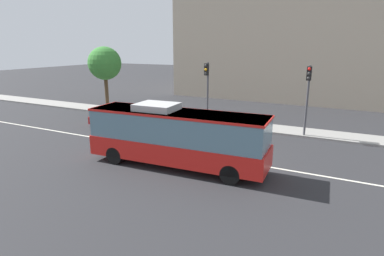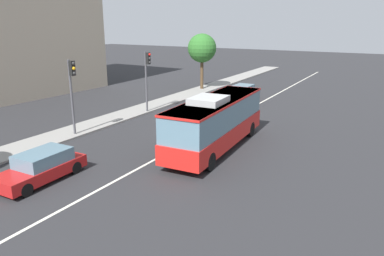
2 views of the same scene
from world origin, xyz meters
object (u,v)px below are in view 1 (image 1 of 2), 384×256
at_px(sedan_red, 118,119).
at_px(transit_bus, 176,135).
at_px(traffic_light_near_corner, 308,89).
at_px(traffic_light_mid_block, 207,83).
at_px(street_tree_kerbside_centre, 105,64).

bearing_deg(sedan_red, transit_bus, 146.47).
distance_m(traffic_light_near_corner, traffic_light_mid_block, 7.95).
relative_size(sedan_red, street_tree_kerbside_centre, 0.70).
xyz_separation_m(sedan_red, traffic_light_mid_block, (6.13, 4.15, 2.84)).
xyz_separation_m(traffic_light_mid_block, street_tree_kerbside_centre, (-11.31, 0.53, 1.23)).
height_order(transit_bus, street_tree_kerbside_centre, street_tree_kerbside_centre).
height_order(transit_bus, traffic_light_near_corner, traffic_light_near_corner).
height_order(sedan_red, traffic_light_mid_block, traffic_light_mid_block).
bearing_deg(traffic_light_near_corner, transit_bus, -31.43).
bearing_deg(traffic_light_near_corner, traffic_light_mid_block, -92.42).
bearing_deg(transit_bus, street_tree_kerbside_centre, 140.96).
height_order(sedan_red, street_tree_kerbside_centre, street_tree_kerbside_centre).
relative_size(transit_bus, street_tree_kerbside_centre, 1.57).
bearing_deg(street_tree_kerbside_centre, traffic_light_mid_block, -2.66).
bearing_deg(sedan_red, street_tree_kerbside_centre, -43.70).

